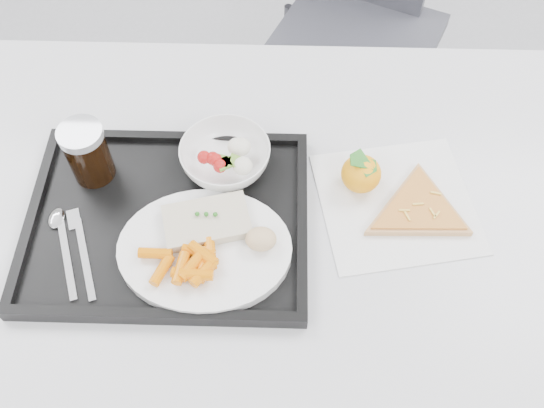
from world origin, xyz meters
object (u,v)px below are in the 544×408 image
at_px(pizza_slice, 418,209).
at_px(dinner_plate, 205,250).
at_px(salad_bowl, 225,157).
at_px(table, 274,232).
at_px(tray, 168,221).
at_px(cola_glass, 87,152).
at_px(tangerine, 361,174).

bearing_deg(pizza_slice, dinner_plate, -164.89).
bearing_deg(salad_bowl, table, -44.28).
xyz_separation_m(tray, cola_glass, (-0.13, 0.09, 0.06)).
bearing_deg(tangerine, salad_bowl, 173.40).
relative_size(table, cola_glass, 11.11).
distance_m(table, tangerine, 0.18).
xyz_separation_m(cola_glass, pizza_slice, (0.54, -0.06, -0.06)).
bearing_deg(pizza_slice, salad_bowl, 166.31).
xyz_separation_m(table, pizza_slice, (0.24, 0.00, 0.08)).
bearing_deg(dinner_plate, tray, 138.26).
height_order(tray, dinner_plate, dinner_plate).
relative_size(dinner_plate, pizza_slice, 0.97).
bearing_deg(cola_glass, salad_bowl, 5.43).
bearing_deg(salad_bowl, dinner_plate, -97.01).
bearing_deg(tray, cola_glass, 146.07).
xyz_separation_m(dinner_plate, salad_bowl, (0.02, 0.17, 0.01)).
height_order(dinner_plate, tangerine, tangerine).
bearing_deg(tray, salad_bowl, 51.79).
height_order(tray, cola_glass, cola_glass).
bearing_deg(tray, tangerine, 15.10).
xyz_separation_m(tangerine, pizza_slice, (0.09, -0.05, -0.02)).
distance_m(dinner_plate, pizza_slice, 0.35).
bearing_deg(salad_bowl, cola_glass, -174.57).
bearing_deg(pizza_slice, tray, -175.39).
xyz_separation_m(tray, salad_bowl, (0.09, 0.11, 0.03)).
distance_m(table, dinner_plate, 0.16).
bearing_deg(cola_glass, pizza_slice, -6.01).
bearing_deg(dinner_plate, table, 40.06).
distance_m(dinner_plate, cola_glass, 0.25).
bearing_deg(pizza_slice, cola_glass, 173.99).
xyz_separation_m(salad_bowl, pizza_slice, (0.32, -0.08, -0.03)).
xyz_separation_m(table, tray, (-0.17, -0.03, 0.08)).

